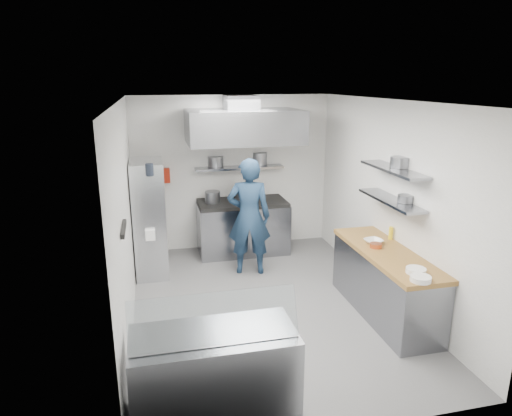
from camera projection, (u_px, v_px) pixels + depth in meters
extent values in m
plane|color=#535356|center=(266.00, 304.00, 6.42)|extent=(5.00, 5.00, 0.00)
plane|color=silver|center=(267.00, 101.00, 5.66)|extent=(5.00, 5.00, 0.00)
cube|color=white|center=(233.00, 173.00, 8.39)|extent=(3.60, 2.80, 0.02)
cube|color=white|center=(343.00, 291.00, 3.70)|extent=(3.60, 2.80, 0.02)
cube|color=white|center=(126.00, 218.00, 5.65)|extent=(2.80, 5.00, 0.02)
cube|color=white|center=(390.00, 201.00, 6.44)|extent=(2.80, 5.00, 0.02)
cube|color=gray|center=(243.00, 228.00, 8.29)|extent=(1.60, 0.80, 0.90)
cube|color=black|center=(242.00, 203.00, 8.16)|extent=(1.57, 0.78, 0.06)
cylinder|color=slate|center=(213.00, 197.00, 8.04)|extent=(0.27, 0.27, 0.20)
cylinder|color=slate|center=(245.00, 193.00, 8.25)|extent=(0.35, 0.35, 0.24)
cube|color=gray|center=(240.00, 168.00, 8.23)|extent=(1.60, 0.30, 0.04)
cylinder|color=slate|center=(216.00, 161.00, 8.26)|extent=(0.28, 0.28, 0.18)
cylinder|color=slate|center=(260.00, 158.00, 8.43)|extent=(0.27, 0.27, 0.22)
cube|color=gray|center=(244.00, 126.00, 7.62)|extent=(1.90, 1.15, 0.55)
cube|color=slate|center=(241.00, 103.00, 7.73)|extent=(0.55, 0.55, 0.24)
cube|color=#A61F0D|center=(164.00, 176.00, 8.05)|extent=(0.22, 0.10, 0.26)
imported|color=#172C45|center=(249.00, 217.00, 7.27)|extent=(0.77, 0.59, 1.89)
cube|color=silver|center=(150.00, 218.00, 7.28)|extent=(0.50, 0.90, 1.85)
cube|color=white|center=(150.00, 234.00, 6.90)|extent=(0.14, 0.18, 0.16)
cube|color=yellow|center=(148.00, 198.00, 6.99)|extent=(0.15, 0.19, 0.17)
cylinder|color=black|center=(149.00, 170.00, 6.58)|extent=(0.11, 0.11, 0.18)
cube|color=black|center=(124.00, 229.00, 4.77)|extent=(0.04, 0.55, 0.05)
cube|color=gray|center=(385.00, 285.00, 6.07)|extent=(0.62, 2.00, 0.84)
cube|color=brown|center=(387.00, 253.00, 5.95)|extent=(0.65, 2.04, 0.06)
cylinder|color=white|center=(421.00, 279.00, 5.05)|extent=(0.23, 0.23, 0.06)
cylinder|color=white|center=(416.00, 271.00, 5.26)|extent=(0.23, 0.23, 0.06)
cylinder|color=#CE633A|center=(376.00, 245.00, 6.06)|extent=(0.16, 0.16, 0.06)
cylinder|color=yellow|center=(391.00, 233.00, 6.36)|extent=(0.06, 0.06, 0.18)
imported|color=white|center=(373.00, 241.00, 6.21)|extent=(0.28, 0.28, 0.06)
cube|color=gray|center=(391.00, 200.00, 6.09)|extent=(0.30, 1.30, 0.04)
cube|color=gray|center=(393.00, 169.00, 5.98)|extent=(0.30, 1.30, 0.04)
cylinder|color=slate|center=(406.00, 199.00, 5.90)|extent=(0.20, 0.20, 0.10)
cylinder|color=slate|center=(400.00, 162.00, 5.99)|extent=(0.26, 0.26, 0.14)
cube|color=gray|center=(215.00, 375.00, 4.21)|extent=(1.50, 0.70, 0.85)
cube|color=silver|center=(215.00, 319.00, 3.93)|extent=(1.47, 0.19, 0.42)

